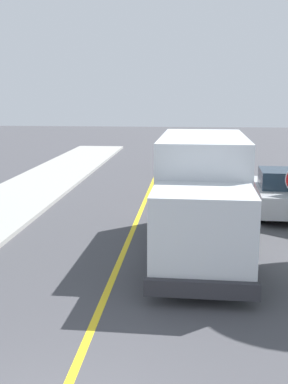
# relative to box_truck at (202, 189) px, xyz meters

# --- Properties ---
(centre_line_yellow) EXTENTS (0.16, 56.00, 0.01)m
(centre_line_yellow) POSITION_rel_box_truck_xyz_m (-2.17, 1.63, -1.76)
(centre_line_yellow) COLOR gold
(centre_line_yellow) RESTS_ON ground
(box_truck) EXTENTS (2.55, 7.23, 3.20)m
(box_truck) POSITION_rel_box_truck_xyz_m (0.00, 0.00, 0.00)
(box_truck) COLOR silver
(box_truck) RESTS_ON ground
(parked_car_near) EXTENTS (1.82, 4.41, 1.67)m
(parked_car_near) POSITION_rel_box_truck_xyz_m (0.37, 6.70, -0.97)
(parked_car_near) COLOR maroon
(parked_car_near) RESTS_ON ground
(parked_car_mid) EXTENTS (1.93, 4.45, 1.67)m
(parked_car_mid) POSITION_rel_box_truck_xyz_m (0.32, 13.93, -0.97)
(parked_car_mid) COLOR #B7B7BC
(parked_car_mid) RESTS_ON ground
(parked_van_across) EXTENTS (2.01, 4.48, 1.67)m
(parked_van_across) POSITION_rel_box_truck_xyz_m (3.02, 4.50, -0.97)
(parked_van_across) COLOR #B7B7BC
(parked_van_across) RESTS_ON ground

